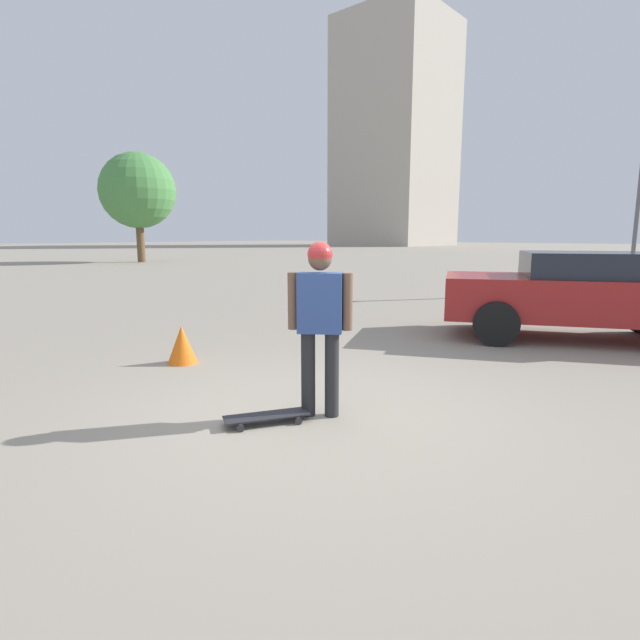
# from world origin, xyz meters

# --- Properties ---
(ground_plane) EXTENTS (220.00, 220.00, 0.00)m
(ground_plane) POSITION_xyz_m (0.00, 0.00, 0.00)
(ground_plane) COLOR gray
(person) EXTENTS (0.40, 0.51, 1.65)m
(person) POSITION_xyz_m (0.00, 0.00, 1.00)
(person) COLOR #262628
(person) RESTS_ON ground_plane
(skateboard) EXTENTS (0.79, 0.58, 0.08)m
(skateboard) POSITION_xyz_m (0.48, -0.23, 0.07)
(skateboard) COLOR #232328
(skateboard) RESTS_ON ground_plane
(car_parked_near) EXTENTS (3.41, 4.51, 1.44)m
(car_parked_near) POSITION_xyz_m (-5.47, 0.83, 0.77)
(car_parked_near) COLOR maroon
(car_parked_near) RESTS_ON ground_plane
(building_block_distant) EXTENTS (15.83, 15.54, 35.36)m
(building_block_distant) POSITION_xyz_m (-68.49, -43.79, 17.68)
(building_block_distant) COLOR #B2A899
(building_block_distant) RESTS_ON ground_plane
(tree_distant) EXTENTS (4.66, 4.66, 6.78)m
(tree_distant) POSITION_xyz_m (-13.13, -26.71, 4.43)
(tree_distant) COLOR brown
(tree_distant) RESTS_ON ground_plane
(traffic_cone) EXTENTS (0.40, 0.40, 0.51)m
(traffic_cone) POSITION_xyz_m (-0.26, -2.71, 0.26)
(traffic_cone) COLOR orange
(traffic_cone) RESTS_ON ground_plane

